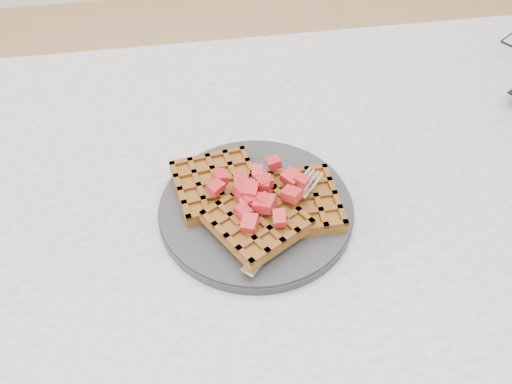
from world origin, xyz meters
TOP-DOWN VIEW (x-y plane):
  - table at (0.00, 0.00)m, footprint 1.20×0.80m
  - plate at (-0.16, -0.01)m, footprint 0.25×0.25m
  - waffles at (-0.16, -0.01)m, footprint 0.21×0.20m
  - strawberry_pile at (-0.16, -0.01)m, footprint 0.15×0.15m
  - fork at (-0.12, -0.04)m, footprint 0.13×0.15m

SIDE VIEW (x-z plane):
  - table at x=0.00m, z-range 0.26..1.01m
  - plate at x=-0.16m, z-range 0.75..0.77m
  - fork at x=-0.12m, z-range 0.77..0.78m
  - waffles at x=-0.16m, z-range 0.76..0.79m
  - strawberry_pile at x=-0.16m, z-range 0.79..0.82m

